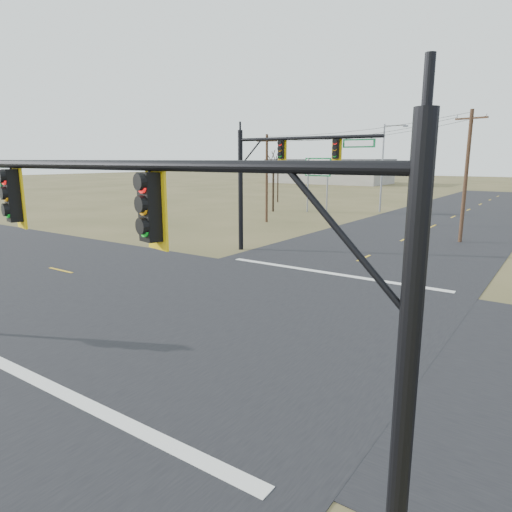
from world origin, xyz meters
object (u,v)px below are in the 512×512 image
at_px(mast_arm_near, 152,237).
at_px(streetlight_c, 384,163).
at_px(utility_pole_far, 267,177).
at_px(bare_tree_a, 273,160).
at_px(mast_arm_far, 279,165).
at_px(highway_sign, 318,174).
at_px(utility_pole_near, 466,175).
at_px(bare_tree_b, 278,166).

bearing_deg(mast_arm_near, streetlight_c, 118.09).
xyz_separation_m(utility_pole_far, streetlight_c, (5.97, 14.28, 1.12)).
height_order(utility_pole_far, bare_tree_a, utility_pole_far).
height_order(mast_arm_far, highway_sign, mast_arm_far).
bearing_deg(utility_pole_near, utility_pole_far, 176.39).
bearing_deg(utility_pole_near, mast_arm_far, -127.27).
relative_size(mast_arm_near, bare_tree_b, 1.70).
relative_size(mast_arm_far, bare_tree_b, 1.53).
distance_m(highway_sign, streetlight_c, 7.42).
distance_m(utility_pole_near, utility_pole_far, 17.19).
bearing_deg(mast_arm_far, bare_tree_a, 114.03).
xyz_separation_m(utility_pole_far, bare_tree_b, (-9.83, 17.68, 0.66)).
distance_m(highway_sign, bare_tree_a, 5.12).
bearing_deg(utility_pole_near, bare_tree_b, 145.18).
bearing_deg(bare_tree_b, bare_tree_a, -60.59).
xyz_separation_m(utility_pole_near, bare_tree_a, (-21.40, 8.86, 0.95)).
bearing_deg(bare_tree_a, bare_tree_b, 119.41).
bearing_deg(bare_tree_b, mast_arm_far, -57.91).
bearing_deg(streetlight_c, mast_arm_far, -108.81).
bearing_deg(utility_pole_far, utility_pole_near, -3.61).
bearing_deg(mast_arm_far, highway_sign, 102.13).
bearing_deg(mast_arm_far, utility_pole_near, 43.38).
distance_m(mast_arm_far, utility_pole_near, 13.79).
height_order(mast_arm_far, bare_tree_b, mast_arm_far).
bearing_deg(streetlight_c, utility_pole_near, -78.93).
xyz_separation_m(highway_sign, bare_tree_a, (-4.51, -1.91, 1.47)).
relative_size(mast_arm_far, utility_pole_far, 1.17).
height_order(mast_arm_near, bare_tree_b, mast_arm_near).
relative_size(streetlight_c, bare_tree_b, 1.56).
distance_m(utility_pole_near, bare_tree_a, 23.18).
xyz_separation_m(mast_arm_far, bare_tree_b, (-18.64, 29.72, -0.55)).
height_order(utility_pole_near, utility_pole_far, utility_pole_near).
bearing_deg(mast_arm_far, bare_tree_b, 112.75).
height_order(mast_arm_far, utility_pole_far, utility_pole_far).
height_order(mast_arm_near, streetlight_c, streetlight_c).
bearing_deg(streetlight_c, highway_sign, -166.13).
relative_size(utility_pole_near, utility_pole_far, 1.14).
bearing_deg(highway_sign, mast_arm_far, -65.70).
relative_size(utility_pole_far, bare_tree_a, 1.11).
bearing_deg(mast_arm_far, streetlight_c, 86.80).
relative_size(mast_arm_far, streetlight_c, 0.98).
bearing_deg(utility_pole_far, mast_arm_far, -53.81).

